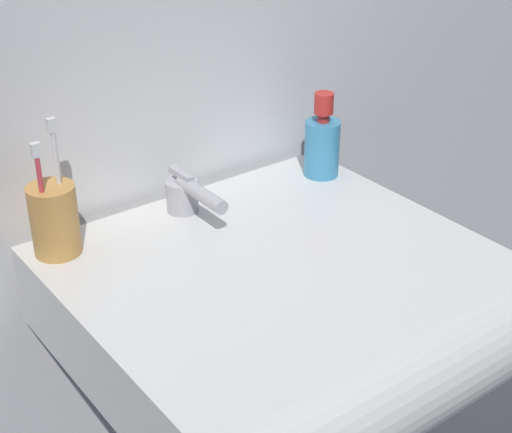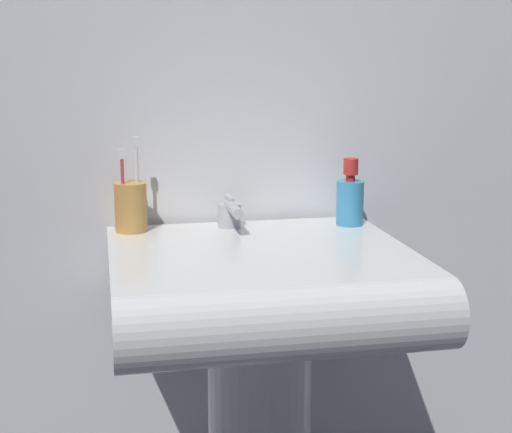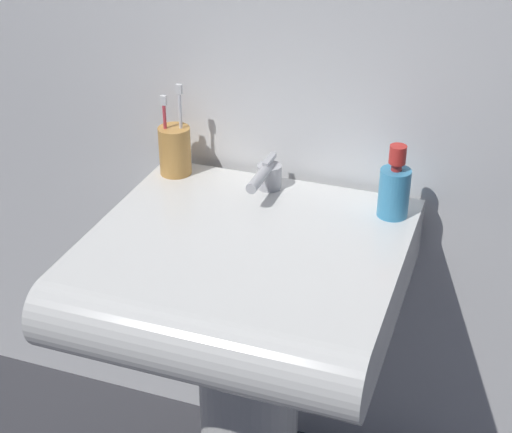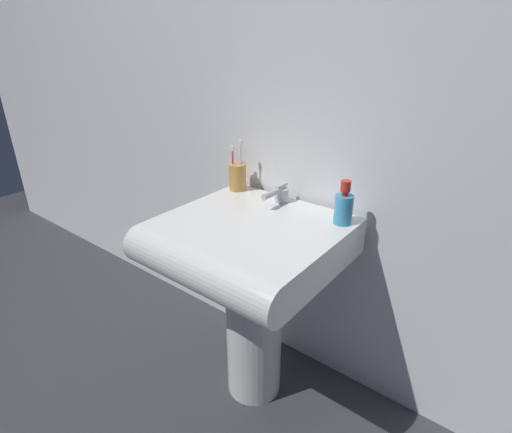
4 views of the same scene
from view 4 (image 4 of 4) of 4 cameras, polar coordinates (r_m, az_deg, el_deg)
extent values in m
plane|color=#38383D|center=(1.75, -0.26, -22.88)|extent=(6.00, 6.00, 0.00)
cube|color=white|center=(1.43, 7.46, 20.85)|extent=(5.00, 0.05, 2.40)
cylinder|color=white|center=(1.54, -0.29, -15.25)|extent=(0.21, 0.21, 0.60)
cube|color=white|center=(1.34, -0.32, -3.15)|extent=(0.57, 0.50, 0.12)
cylinder|color=white|center=(1.18, -7.91, -7.60)|extent=(0.57, 0.12, 0.12)
cylinder|color=#B7B7BC|center=(1.46, 3.69, 3.06)|extent=(0.05, 0.05, 0.05)
cylinder|color=#B7B7BC|center=(1.41, 2.44, 3.37)|extent=(0.02, 0.11, 0.02)
cube|color=#B7B7BC|center=(1.45, 3.73, 4.43)|extent=(0.01, 0.06, 0.01)
cylinder|color=#D19347|center=(1.57, -2.66, 5.67)|extent=(0.07, 0.07, 0.10)
cylinder|color=#D83F4C|center=(1.56, -3.31, 6.87)|extent=(0.01, 0.01, 0.14)
cube|color=white|center=(1.54, -3.39, 9.69)|extent=(0.01, 0.01, 0.02)
cylinder|color=white|center=(1.55, -2.18, 7.18)|extent=(0.01, 0.01, 0.16)
cube|color=white|center=(1.52, -2.24, 10.46)|extent=(0.01, 0.01, 0.02)
cylinder|color=#3F99CC|center=(1.31, 12.38, 0.98)|extent=(0.06, 0.06, 0.10)
cylinder|color=red|center=(1.29, 12.60, 3.25)|extent=(0.02, 0.02, 0.01)
cylinder|color=red|center=(1.28, 12.70, 4.29)|extent=(0.03, 0.03, 0.03)
camera|label=1|loc=(1.33, -46.86, 18.12)|focal=55.00mm
camera|label=2|loc=(1.15, -75.38, -3.55)|focal=55.00mm
camera|label=3|loc=(0.42, -100.53, 23.52)|focal=55.00mm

